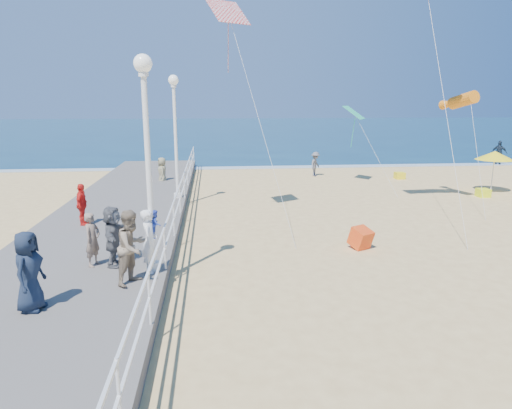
{
  "coord_description": "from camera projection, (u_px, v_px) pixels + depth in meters",
  "views": [
    {
      "loc": [
        -3.8,
        -11.3,
        4.66
      ],
      "look_at": [
        -2.5,
        2.0,
        1.6
      ],
      "focal_mm": 32.0,
      "sensor_mm": 36.0,
      "label": 1
    }
  ],
  "objects": [
    {
      "name": "ground",
      "position": [
        355.0,
        276.0,
        12.36
      ],
      "size": [
        160.0,
        160.0,
        0.0
      ],
      "primitive_type": "plane",
      "color": "#E4C077",
      "rests_on": "ground"
    },
    {
      "name": "ocean",
      "position": [
        234.0,
        129.0,
        75.42
      ],
      "size": [
        160.0,
        90.0,
        0.05
      ],
      "primitive_type": "cube",
      "color": "#0C3049",
      "rests_on": "ground"
    },
    {
      "name": "surf_line",
      "position": [
        266.0,
        167.0,
        32.24
      ],
      "size": [
        160.0,
        1.2,
        0.04
      ],
      "primitive_type": "cube",
      "color": "silver",
      "rests_on": "ground"
    },
    {
      "name": "boardwalk",
      "position": [
        68.0,
        280.0,
        11.61
      ],
      "size": [
        5.0,
        44.0,
        0.4
      ],
      "primitive_type": "cube",
      "color": "slate",
      "rests_on": "ground"
    },
    {
      "name": "railing",
      "position": [
        164.0,
        237.0,
        11.6
      ],
      "size": [
        0.05,
        42.0,
        0.55
      ],
      "color": "white",
      "rests_on": "boardwalk"
    },
    {
      "name": "lamp_post_mid",
      "position": [
        147.0,
        143.0,
        11.04
      ],
      "size": [
        0.44,
        0.44,
        5.32
      ],
      "color": "white",
      "rests_on": "boardwalk"
    },
    {
      "name": "lamp_post_far",
      "position": [
        175.0,
        124.0,
        19.77
      ],
      "size": [
        0.44,
        0.44,
        5.32
      ],
      "color": "white",
      "rests_on": "boardwalk"
    },
    {
      "name": "woman_holding_toddler",
      "position": [
        150.0,
        241.0,
        11.45
      ],
      "size": [
        0.42,
        0.61,
        1.62
      ],
      "primitive_type": "imported",
      "rotation": [
        0.0,
        0.0,
        1.52
      ],
      "color": "white",
      "rests_on": "boardwalk"
    },
    {
      "name": "toddler_held",
      "position": [
        156.0,
        224.0,
        11.53
      ],
      "size": [
        0.29,
        0.36,
        0.72
      ],
      "primitive_type": "imported",
      "rotation": [
        0.0,
        0.0,
        1.52
      ],
      "color": "blue",
      "rests_on": "boardwalk"
    },
    {
      "name": "spectator_1",
      "position": [
        132.0,
        247.0,
        10.71
      ],
      "size": [
        1.03,
        1.09,
        1.79
      ],
      "primitive_type": "imported",
      "rotation": [
        0.0,
        0.0,
        1.04
      ],
      "color": "gray",
      "rests_on": "boardwalk"
    },
    {
      "name": "spectator_3",
      "position": [
        82.0,
        205.0,
        15.8
      ],
      "size": [
        0.41,
        0.88,
        1.46
      ],
      "primitive_type": "imported",
      "rotation": [
        0.0,
        0.0,
        1.51
      ],
      "color": "red",
      "rests_on": "boardwalk"
    },
    {
      "name": "spectator_4",
      "position": [
        29.0,
        271.0,
        9.32
      ],
      "size": [
        0.66,
        0.9,
        1.7
      ],
      "primitive_type": "imported",
      "rotation": [
        0.0,
        0.0,
        1.42
      ],
      "color": "#182235",
      "rests_on": "boardwalk"
    },
    {
      "name": "spectator_5",
      "position": [
        113.0,
        236.0,
        11.9
      ],
      "size": [
        0.52,
        1.5,
        1.6
      ],
      "primitive_type": "imported",
      "rotation": [
        0.0,
        0.0,
        1.54
      ],
      "color": "#57585C",
      "rests_on": "boardwalk"
    },
    {
      "name": "spectator_6",
      "position": [
        93.0,
        239.0,
        11.89
      ],
      "size": [
        0.51,
        0.61,
        1.43
      ],
      "primitive_type": "imported",
      "rotation": [
        0.0,
        0.0,
        1.2
      ],
      "color": "#856E5C",
      "rests_on": "boardwalk"
    },
    {
      "name": "beach_walker_a",
      "position": [
        315.0,
        164.0,
        28.52
      ],
      "size": [
        1.03,
        1.14,
        1.53
      ],
      "primitive_type": "imported",
      "rotation": [
        0.0,
        0.0,
        0.97
      ],
      "color": "#5E5E63",
      "rests_on": "ground"
    },
    {
      "name": "beach_walker_b",
      "position": [
        499.0,
        153.0,
        33.47
      ],
      "size": [
        1.08,
        1.01,
        1.78
      ],
      "primitive_type": "imported",
      "rotation": [
        0.0,
        0.0,
        2.44
      ],
      "color": "#1A293B",
      "rests_on": "ground"
    },
    {
      "name": "beach_walker_c",
      "position": [
        162.0,
        173.0,
        24.8
      ],
      "size": [
        0.65,
        0.88,
        1.65
      ],
      "primitive_type": "imported",
      "rotation": [
        0.0,
        0.0,
        -1.4
      ],
      "color": "gray",
      "rests_on": "ground"
    },
    {
      "name": "box_kite",
      "position": [
        361.0,
        240.0,
        14.59
      ],
      "size": [
        0.82,
        0.88,
        0.74
      ],
      "primitive_type": "cube",
      "rotation": [
        0.31,
        0.0,
        0.5
      ],
      "color": "red",
      "rests_on": "ground"
    },
    {
      "name": "beach_umbrella",
      "position": [
        495.0,
        155.0,
        23.26
      ],
      "size": [
        1.9,
        1.9,
        2.14
      ],
      "color": "white",
      "rests_on": "ground"
    },
    {
      "name": "beach_chair_left",
      "position": [
        400.0,
        176.0,
        27.67
      ],
      "size": [
        0.55,
        0.55,
        0.4
      ],
      "primitive_type": "cube",
      "color": "yellow",
      "rests_on": "ground"
    },
    {
      "name": "beach_chair_right",
      "position": [
        483.0,
        193.0,
        22.51
      ],
      "size": [
        0.55,
        0.55,
        0.4
      ],
      "primitive_type": "cube",
      "color": "#EDFE1A",
      "rests_on": "ground"
    },
    {
      "name": "kite_windsock",
      "position": [
        463.0,
        100.0,
        20.16
      ],
      "size": [
        0.97,
        2.46,
        1.03
      ],
      "primitive_type": "cylinder",
      "rotation": [
        1.36,
        0.0,
        0.17
      ],
      "color": "orange"
    },
    {
      "name": "kite_diamond_green",
      "position": [
        354.0,
        112.0,
        25.32
      ],
      "size": [
        1.53,
        1.6,
        0.72
      ],
      "primitive_type": "cube",
      "rotation": [
        0.6,
        0.0,
        1.03
      ],
      "color": "#2AC68A"
    },
    {
      "name": "kite_diamond_redwhite",
      "position": [
        228.0,
        12.0,
        16.3
      ],
      "size": [
        1.66,
        1.53,
        0.93
      ],
      "primitive_type": "cube",
      "rotation": [
        0.75,
        0.0,
        0.53
      ],
      "color": "red"
    }
  ]
}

